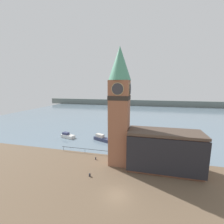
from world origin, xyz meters
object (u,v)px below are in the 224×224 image
object	(u,v)px
boat_near	(102,138)
mooring_bollard_near	(90,175)
clock_tower	(119,104)
boat_far	(67,136)
mooring_bollard_far	(96,158)
pier_building	(164,151)

from	to	relation	value
boat_near	mooring_bollard_near	xyz separation A→B (m)	(3.37, -18.82, -0.38)
boat_near	clock_tower	bearing A→B (deg)	-35.26
boat_near	boat_far	distance (m)	12.09
mooring_bollard_far	clock_tower	bearing A→B (deg)	-1.55
clock_tower	pier_building	distance (m)	13.07
boat_near	mooring_bollard_near	distance (m)	19.13
boat_near	boat_far	world-z (taller)	boat_near
boat_near	mooring_bollard_near	world-z (taller)	boat_near
mooring_bollard_near	mooring_bollard_far	bearing A→B (deg)	99.87
mooring_bollard_far	boat_near	bearing A→B (deg)	100.31
mooring_bollard_near	mooring_bollard_far	world-z (taller)	mooring_bollard_near
pier_building	boat_far	world-z (taller)	pier_building
boat_far	mooring_bollard_near	distance (m)	24.35
pier_building	mooring_bollard_far	size ratio (longest dim) A/B	24.21
boat_far	mooring_bollard_far	size ratio (longest dim) A/B	8.60
clock_tower	pier_building	world-z (taller)	clock_tower
pier_building	boat_near	size ratio (longest dim) A/B	2.28
clock_tower	boat_near	distance (m)	19.27
clock_tower	pier_building	size ratio (longest dim) A/B	1.72
pier_building	clock_tower	bearing A→B (deg)	176.27
clock_tower	boat_near	world-z (taller)	clock_tower
clock_tower	boat_far	bearing A→B (deg)	148.06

